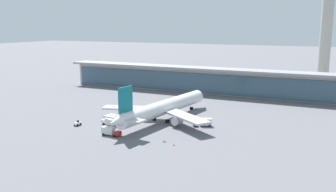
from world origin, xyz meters
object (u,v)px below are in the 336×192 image
service_truck_by_tail_white (78,123)px  safety_cone_charlie (174,145)px  airliner_on_stand (163,108)px  safety_cone_bravo (164,141)px  safety_cone_echo (165,141)px  service_truck_under_wing_white (109,122)px  service_truck_near_nose_red (110,131)px  control_tower (327,24)px  safety_cone_alpha (109,130)px  safety_cone_delta (113,129)px  service_truck_mid_apron_blue (204,122)px

service_truck_by_tail_white → safety_cone_charlie: service_truck_by_tail_white is taller
airliner_on_stand → safety_cone_bravo: bearing=-63.9°
safety_cone_bravo → safety_cone_charlie: (4.63, -1.83, 0.00)m
safety_cone_echo → service_truck_under_wing_white: bearing=162.5°
service_truck_near_nose_red → service_truck_under_wing_white: bearing=125.5°
service_truck_under_wing_white → control_tower: size_ratio=0.10×
service_truck_near_nose_red → service_truck_by_tail_white: 20.07m
control_tower → safety_cone_echo: bearing=-110.6°
airliner_on_stand → safety_cone_alpha: size_ratio=95.71×
airliner_on_stand → safety_cone_bravo: size_ratio=95.71×
service_truck_by_tail_white → safety_cone_delta: bearing=2.0°
airliner_on_stand → safety_cone_echo: 28.39m
service_truck_near_nose_red → safety_cone_echo: size_ratio=10.45×
service_truck_by_tail_white → service_truck_under_wing_white: bearing=23.8°
service_truck_mid_apron_blue → safety_cone_delta: service_truck_mid_apron_blue is taller
safety_cone_charlie → safety_cone_alpha: bearing=169.3°
service_truck_near_nose_red → service_truck_under_wing_white: same height
airliner_on_stand → service_truck_near_nose_red: bearing=-108.0°
service_truck_mid_apron_blue → control_tower: bearing=67.4°
airliner_on_stand → safety_cone_bravo: 28.25m
safety_cone_alpha → safety_cone_charlie: same height
service_truck_near_nose_red → control_tower: size_ratio=0.10×
service_truck_near_nose_red → safety_cone_charlie: bearing=-0.7°
control_tower → safety_cone_echo: 132.67m
airliner_on_stand → safety_cone_alpha: airliner_on_stand is taller
service_truck_near_nose_red → safety_cone_alpha: service_truck_near_nose_red is taller
service_truck_mid_apron_blue → safety_cone_echo: (-5.32, -24.32, -1.37)m
service_truck_by_tail_white → safety_cone_echo: (40.53, -4.04, -0.56)m
airliner_on_stand → safety_cone_charlie: (16.83, -26.75, -5.31)m
service_truck_near_nose_red → safety_cone_charlie: (25.39, -0.33, -1.37)m
service_truck_under_wing_white → safety_cone_delta: (4.82, -4.53, -1.37)m
safety_cone_alpha → service_truck_by_tail_white: bearing=178.5°
safety_cone_echo → service_truck_mid_apron_blue: bearing=77.7°
airliner_on_stand → service_truck_under_wing_white: (-16.24, -15.67, -3.94)m
service_truck_by_tail_white → safety_cone_delta: 16.40m
service_truck_by_tail_white → safety_cone_delta: service_truck_by_tail_white is taller
service_truck_by_tail_white → safety_cone_bravo: bearing=-5.9°
service_truck_by_tail_white → safety_cone_alpha: service_truck_by_tail_white is taller
safety_cone_alpha → safety_cone_charlie: bearing=-10.7°
airliner_on_stand → service_truck_mid_apron_blue: (18.05, -0.50, -3.94)m
control_tower → safety_cone_bravo: size_ratio=105.08×
service_truck_under_wing_white → safety_cone_bravo: 29.94m
service_truck_by_tail_white → safety_cone_bravo: size_ratio=4.11×
safety_cone_alpha → safety_cone_echo: same height
safety_cone_delta → safety_cone_echo: (24.15, -4.61, 0.00)m
safety_cone_alpha → safety_cone_echo: 25.59m
service_truck_under_wing_white → safety_cone_bravo: bearing=-18.0°
airliner_on_stand → service_truck_under_wing_white: bearing=-136.0°
safety_cone_alpha → service_truck_under_wing_white: bearing=123.4°
airliner_on_stand → service_truck_mid_apron_blue: airliner_on_stand is taller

